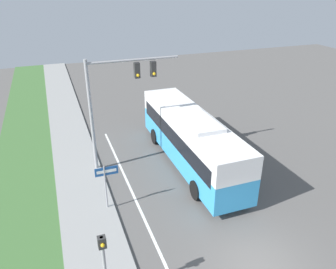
{
  "coord_description": "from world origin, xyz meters",
  "views": [
    {
      "loc": [
        -6.97,
        -8.15,
        10.88
      ],
      "look_at": [
        -0.4,
        9.66,
        1.82
      ],
      "focal_mm": 35.0,
      "sensor_mm": 36.0,
      "label": 1
    }
  ],
  "objects_px": {
    "bus": "(190,137)",
    "signal_gantry": "(116,92)",
    "street_sign": "(106,180)",
    "pedestrian_signal": "(104,259)"
  },
  "relations": [
    {
      "from": "pedestrian_signal",
      "to": "street_sign",
      "type": "bearing_deg",
      "value": 78.9
    },
    {
      "from": "signal_gantry",
      "to": "street_sign",
      "type": "bearing_deg",
      "value": -111.11
    },
    {
      "from": "signal_gantry",
      "to": "street_sign",
      "type": "distance_m",
      "value": 5.44
    },
    {
      "from": "signal_gantry",
      "to": "street_sign",
      "type": "height_order",
      "value": "signal_gantry"
    },
    {
      "from": "bus",
      "to": "street_sign",
      "type": "xyz_separation_m",
      "value": [
        -5.81,
        -2.76,
        -0.17
      ]
    },
    {
      "from": "signal_gantry",
      "to": "street_sign",
      "type": "relative_size",
      "value": 2.73
    },
    {
      "from": "bus",
      "to": "street_sign",
      "type": "height_order",
      "value": "bus"
    },
    {
      "from": "bus",
      "to": "signal_gantry",
      "type": "distance_m",
      "value": 5.31
    },
    {
      "from": "bus",
      "to": "street_sign",
      "type": "bearing_deg",
      "value": -154.56
    },
    {
      "from": "pedestrian_signal",
      "to": "signal_gantry",
      "type": "bearing_deg",
      "value": 74.42
    }
  ]
}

